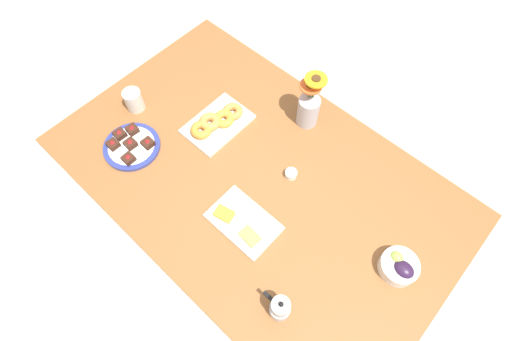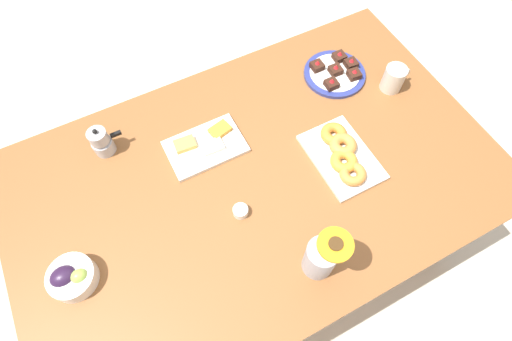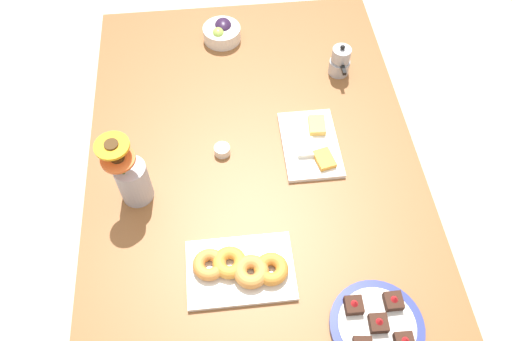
{
  "view_description": "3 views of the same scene",
  "coord_description": "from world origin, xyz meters",
  "px_view_note": "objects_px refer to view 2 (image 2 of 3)",
  "views": [
    {
      "loc": [
        -0.51,
        0.56,
        2.13
      ],
      "look_at": [
        0.0,
        0.0,
        0.78
      ],
      "focal_mm": 28.0,
      "sensor_mm": 36.0,
      "label": 1
    },
    {
      "loc": [
        -0.28,
        -0.54,
        1.9
      ],
      "look_at": [
        0.0,
        0.0,
        0.78
      ],
      "focal_mm": 28.0,
      "sensor_mm": 36.0,
      "label": 2
    },
    {
      "loc": [
        0.8,
        -0.08,
        1.97
      ],
      "look_at": [
        0.0,
        0.0,
        0.78
      ],
      "focal_mm": 35.0,
      "sensor_mm": 36.0,
      "label": 3
    }
  ],
  "objects_px": {
    "croissant_platter": "(342,154)",
    "jam_cup_honey": "(241,211)",
    "coffee_mug": "(394,78)",
    "dessert_plate": "(335,73)",
    "moka_pot": "(101,142)",
    "dining_table": "(256,188)",
    "flower_vase": "(322,257)",
    "grape_bowl": "(72,277)",
    "cheese_platter": "(205,145)"
  },
  "relations": [
    {
      "from": "dining_table",
      "to": "cheese_platter",
      "type": "relative_size",
      "value": 6.15
    },
    {
      "from": "coffee_mug",
      "to": "cheese_platter",
      "type": "xyz_separation_m",
      "value": [
        -0.72,
        0.08,
        -0.04
      ]
    },
    {
      "from": "dining_table",
      "to": "coffee_mug",
      "type": "height_order",
      "value": "coffee_mug"
    },
    {
      "from": "croissant_platter",
      "to": "dessert_plate",
      "type": "bearing_deg",
      "value": 60.4
    },
    {
      "from": "cheese_platter",
      "to": "croissant_platter",
      "type": "xyz_separation_m",
      "value": [
        0.39,
        -0.25,
        0.01
      ]
    },
    {
      "from": "dining_table",
      "to": "grape_bowl",
      "type": "xyz_separation_m",
      "value": [
        -0.62,
        -0.06,
        0.12
      ]
    },
    {
      "from": "cheese_platter",
      "to": "jam_cup_honey",
      "type": "xyz_separation_m",
      "value": [
        -0.0,
        -0.27,
        0.0
      ]
    },
    {
      "from": "dessert_plate",
      "to": "moka_pot",
      "type": "relative_size",
      "value": 1.96
    },
    {
      "from": "dining_table",
      "to": "croissant_platter",
      "type": "height_order",
      "value": "croissant_platter"
    },
    {
      "from": "dessert_plate",
      "to": "cheese_platter",
      "type": "bearing_deg",
      "value": -173.3
    },
    {
      "from": "dessert_plate",
      "to": "coffee_mug",
      "type": "bearing_deg",
      "value": -44.14
    },
    {
      "from": "jam_cup_honey",
      "to": "dessert_plate",
      "type": "distance_m",
      "value": 0.67
    },
    {
      "from": "moka_pot",
      "to": "flower_vase",
      "type": "bearing_deg",
      "value": -57.56
    },
    {
      "from": "cheese_platter",
      "to": "dessert_plate",
      "type": "height_order",
      "value": "dessert_plate"
    },
    {
      "from": "dining_table",
      "to": "coffee_mug",
      "type": "distance_m",
      "value": 0.64
    },
    {
      "from": "jam_cup_honey",
      "to": "dessert_plate",
      "type": "xyz_separation_m",
      "value": [
        0.57,
        0.34,
        -0.0
      ]
    },
    {
      "from": "dessert_plate",
      "to": "croissant_platter",
      "type": "bearing_deg",
      "value": -119.6
    },
    {
      "from": "grape_bowl",
      "to": "coffee_mug",
      "type": "bearing_deg",
      "value": 7.4
    },
    {
      "from": "coffee_mug",
      "to": "flower_vase",
      "type": "distance_m",
      "value": 0.75
    },
    {
      "from": "flower_vase",
      "to": "dining_table",
      "type": "bearing_deg",
      "value": 93.74
    },
    {
      "from": "grape_bowl",
      "to": "jam_cup_honey",
      "type": "xyz_separation_m",
      "value": [
        0.52,
        -0.03,
        -0.01
      ]
    },
    {
      "from": "croissant_platter",
      "to": "jam_cup_honey",
      "type": "bearing_deg",
      "value": -176.61
    },
    {
      "from": "coffee_mug",
      "to": "jam_cup_honey",
      "type": "height_order",
      "value": "coffee_mug"
    },
    {
      "from": "jam_cup_honey",
      "to": "cheese_platter",
      "type": "bearing_deg",
      "value": 89.49
    },
    {
      "from": "coffee_mug",
      "to": "moka_pot",
      "type": "bearing_deg",
      "value": 167.61
    },
    {
      "from": "coffee_mug",
      "to": "dessert_plate",
      "type": "relative_size",
      "value": 0.48
    },
    {
      "from": "cheese_platter",
      "to": "jam_cup_honey",
      "type": "bearing_deg",
      "value": -90.51
    },
    {
      "from": "coffee_mug",
      "to": "grape_bowl",
      "type": "height_order",
      "value": "coffee_mug"
    },
    {
      "from": "cheese_platter",
      "to": "moka_pot",
      "type": "relative_size",
      "value": 2.18
    },
    {
      "from": "coffee_mug",
      "to": "moka_pot",
      "type": "height_order",
      "value": "moka_pot"
    },
    {
      "from": "dining_table",
      "to": "cheese_platter",
      "type": "xyz_separation_m",
      "value": [
        -0.1,
        0.18,
        0.1
      ]
    },
    {
      "from": "coffee_mug",
      "to": "dining_table",
      "type": "bearing_deg",
      "value": -170.61
    },
    {
      "from": "flower_vase",
      "to": "jam_cup_honey",
      "type": "bearing_deg",
      "value": 116.3
    },
    {
      "from": "grape_bowl",
      "to": "flower_vase",
      "type": "height_order",
      "value": "flower_vase"
    },
    {
      "from": "dessert_plate",
      "to": "flower_vase",
      "type": "bearing_deg",
      "value": -126.91
    },
    {
      "from": "coffee_mug",
      "to": "dessert_plate",
      "type": "distance_m",
      "value": 0.21
    },
    {
      "from": "grape_bowl",
      "to": "cheese_platter",
      "type": "height_order",
      "value": "grape_bowl"
    },
    {
      "from": "grape_bowl",
      "to": "croissant_platter",
      "type": "height_order",
      "value": "grape_bowl"
    },
    {
      "from": "grape_bowl",
      "to": "flower_vase",
      "type": "relative_size",
      "value": 0.54
    },
    {
      "from": "jam_cup_honey",
      "to": "moka_pot",
      "type": "xyz_separation_m",
      "value": [
        -0.3,
        0.42,
        0.03
      ]
    },
    {
      "from": "cheese_platter",
      "to": "coffee_mug",
      "type": "bearing_deg",
      "value": -6.28
    },
    {
      "from": "grape_bowl",
      "to": "moka_pot",
      "type": "distance_m",
      "value": 0.44
    },
    {
      "from": "dining_table",
      "to": "cheese_platter",
      "type": "bearing_deg",
      "value": 118.83
    },
    {
      "from": "flower_vase",
      "to": "moka_pot",
      "type": "xyz_separation_m",
      "value": [
        -0.43,
        0.67,
        -0.04
      ]
    },
    {
      "from": "croissant_platter",
      "to": "flower_vase",
      "type": "distance_m",
      "value": 0.39
    },
    {
      "from": "coffee_mug",
      "to": "grape_bowl",
      "type": "relative_size",
      "value": 0.83
    },
    {
      "from": "grape_bowl",
      "to": "croissant_platter",
      "type": "xyz_separation_m",
      "value": [
        0.91,
        -0.01,
        -0.01
      ]
    },
    {
      "from": "jam_cup_honey",
      "to": "flower_vase",
      "type": "xyz_separation_m",
      "value": [
        0.13,
        -0.25,
        0.07
      ]
    },
    {
      "from": "grape_bowl",
      "to": "moka_pot",
      "type": "bearing_deg",
      "value": 61.2
    },
    {
      "from": "croissant_platter",
      "to": "flower_vase",
      "type": "bearing_deg",
      "value": -133.88
    }
  ]
}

